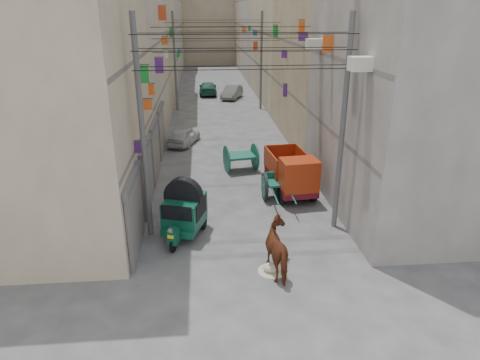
{
  "coord_description": "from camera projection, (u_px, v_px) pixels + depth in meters",
  "views": [
    {
      "loc": [
        -1.48,
        -8.8,
        7.99
      ],
      "look_at": [
        -0.11,
        6.5,
        1.9
      ],
      "focal_mm": 32.0,
      "sensor_mm": 36.0,
      "label": 1
    }
  ],
  "objects": [
    {
      "name": "overhead_cables",
      "position": [
        229.0,
        36.0,
        22.05
      ],
      "size": [
        7.4,
        22.52,
        1.12
      ],
      "color": "black",
      "rests_on": "ground"
    },
    {
      "name": "distant_car_green",
      "position": [
        208.0,
        88.0,
        43.61
      ],
      "size": [
        1.8,
        4.31,
        1.24
      ],
      "primitive_type": "imported",
      "rotation": [
        0.0,
        0.0,
        3.13
      ],
      "color": "#1D5541",
      "rests_on": "ground"
    },
    {
      "name": "building_row_right",
      "position": [
        298.0,
        28.0,
        41.09
      ],
      "size": [
        8.0,
        62.0,
        14.0
      ],
      "color": "#9F9995",
      "rests_on": "ground"
    },
    {
      "name": "feed_sack",
      "position": [
        272.0,
        267.0,
        14.04
      ],
      "size": [
        0.58,
        0.47,
        0.29
      ],
      "primitive_type": "ellipsoid",
      "color": "beige",
      "rests_on": "ground"
    },
    {
      "name": "distant_car_white",
      "position": [
        184.0,
        136.0,
        27.31
      ],
      "size": [
        2.29,
        3.54,
        1.12
      ],
      "primitive_type": "imported",
      "rotation": [
        0.0,
        0.0,
        2.82
      ],
      "color": "#BDBDBD",
      "rests_on": "ground"
    },
    {
      "name": "tonga_cart",
      "position": [
        278.0,
        185.0,
        19.27
      ],
      "size": [
        1.38,
        2.82,
        1.27
      ],
      "rotation": [
        0.0,
        0.0,
        0.01
      ],
      "color": "black",
      "rests_on": "ground"
    },
    {
      "name": "utility_poles",
      "position": [
        226.0,
        83.0,
        25.48
      ],
      "size": [
        7.4,
        22.2,
        8.0
      ],
      "color": "#525254",
      "rests_on": "ground"
    },
    {
      "name": "distant_car_grey",
      "position": [
        232.0,
        92.0,
        41.58
      ],
      "size": [
        2.49,
        3.97,
        1.24
      ],
      "primitive_type": "imported",
      "rotation": [
        0.0,
        0.0,
        -0.34
      ],
      "color": "#4E5350",
      "rests_on": "ground"
    },
    {
      "name": "auto_rickshaw",
      "position": [
        184.0,
        210.0,
        16.02
      ],
      "size": [
        1.91,
        2.6,
        1.76
      ],
      "rotation": [
        0.0,
        0.0,
        -0.3
      ],
      "color": "black",
      "rests_on": "ground"
    },
    {
      "name": "building_row_left",
      "position": [
        129.0,
        29.0,
        39.77
      ],
      "size": [
        8.0,
        62.0,
        14.0
      ],
      "color": "#C7B196",
      "rests_on": "ground"
    },
    {
      "name": "end_cap_building",
      "position": [
        208.0,
        21.0,
        69.93
      ],
      "size": [
        22.0,
        10.0,
        13.0
      ],
      "primitive_type": "cube",
      "color": "#B4A68E",
      "rests_on": "ground"
    },
    {
      "name": "mini_truck",
      "position": [
        293.0,
        176.0,
        19.46
      ],
      "size": [
        1.96,
        3.78,
        2.05
      ],
      "rotation": [
        0.0,
        0.0,
        0.1
      ],
      "color": "black",
      "rests_on": "ground"
    },
    {
      "name": "ac_units",
      "position": [
        338.0,
        27.0,
        15.87
      ],
      "size": [
        0.7,
        6.55,
        3.35
      ],
      "color": "silver",
      "rests_on": "ground"
    },
    {
      "name": "signboards",
      "position": [
        222.0,
        81.0,
        30.0
      ],
      "size": [
        8.22,
        40.52,
        5.67
      ],
      "color": "#1869A8",
      "rests_on": "ground"
    },
    {
      "name": "shutters_left",
      "position": [
        152.0,
        160.0,
        19.94
      ],
      "size": [
        0.18,
        14.4,
        2.88
      ],
      "color": "#49494E",
      "rests_on": "ground"
    },
    {
      "name": "horse",
      "position": [
        281.0,
        249.0,
        13.75
      ],
      "size": [
        1.22,
        2.12,
        1.69
      ],
      "primitive_type": "imported",
      "rotation": [
        0.0,
        0.0,
        3.31
      ],
      "color": "maroon",
      "rests_on": "ground"
    },
    {
      "name": "second_cart",
      "position": [
        241.0,
        157.0,
        22.66
      ],
      "size": [
        1.87,
        1.71,
        1.44
      ],
      "rotation": [
        0.0,
        0.0,
        0.18
      ],
      "color": "#135645",
      "rests_on": "ground"
    },
    {
      "name": "ground",
      "position": [
        266.0,
        338.0,
        11.21
      ],
      "size": [
        140.0,
        140.0,
        0.0
      ],
      "primitive_type": "plane",
      "color": "#424244",
      "rests_on": "ground"
    }
  ]
}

